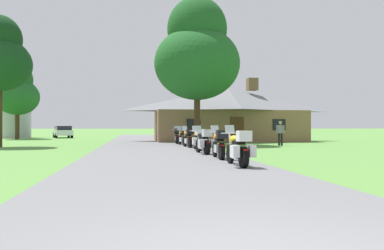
% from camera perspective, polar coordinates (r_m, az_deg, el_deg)
% --- Properties ---
extents(ground_plane, '(500.00, 500.00, 0.00)m').
position_cam_1_polar(ground_plane, '(23.29, -5.87, -3.47)').
color(ground_plane, '#56893D').
extents(asphalt_driveway, '(6.40, 80.00, 0.06)m').
position_cam_1_polar(asphalt_driveway, '(21.29, -5.62, -3.68)').
color(asphalt_driveway, slate).
rests_on(asphalt_driveway, ground).
extents(motorcycle_yellow_nearest_to_camera, '(0.74, 2.08, 1.30)m').
position_cam_1_polar(motorcycle_yellow_nearest_to_camera, '(12.11, 6.98, -3.53)').
color(motorcycle_yellow_nearest_to_camera, black).
rests_on(motorcycle_yellow_nearest_to_camera, asphalt_driveway).
extents(motorcycle_orange_second_in_row, '(0.66, 2.08, 1.30)m').
position_cam_1_polar(motorcycle_orange_second_in_row, '(14.92, 4.02, -2.88)').
color(motorcycle_orange_second_in_row, black).
rests_on(motorcycle_orange_second_in_row, asphalt_driveway).
extents(motorcycle_black_third_in_row, '(0.85, 2.08, 1.30)m').
position_cam_1_polar(motorcycle_black_third_in_row, '(17.49, 1.79, -2.53)').
color(motorcycle_black_third_in_row, black).
rests_on(motorcycle_black_third_in_row, asphalt_driveway).
extents(motorcycle_orange_fourth_in_row, '(0.72, 2.08, 1.30)m').
position_cam_1_polar(motorcycle_orange_fourth_in_row, '(20.20, 0.93, -2.23)').
color(motorcycle_orange_fourth_in_row, black).
rests_on(motorcycle_orange_fourth_in_row, asphalt_driveway).
extents(motorcycle_orange_fifth_in_row, '(0.67, 2.08, 1.30)m').
position_cam_1_polar(motorcycle_orange_fifth_in_row, '(23.16, -0.61, -1.95)').
color(motorcycle_orange_fifth_in_row, black).
rests_on(motorcycle_orange_fifth_in_row, asphalt_driveway).
extents(motorcycle_yellow_sixth_in_row, '(0.73, 2.08, 1.30)m').
position_cam_1_polar(motorcycle_yellow_sixth_in_row, '(25.80, -1.40, -1.78)').
color(motorcycle_yellow_sixth_in_row, black).
rests_on(motorcycle_yellow_sixth_in_row, asphalt_driveway).
extents(motorcycle_blue_farthest_in_row, '(0.66, 2.08, 1.30)m').
position_cam_1_polar(motorcycle_blue_farthest_in_row, '(28.32, -2.29, -1.65)').
color(motorcycle_blue_farthest_in_row, black).
rests_on(motorcycle_blue_farthest_in_row, asphalt_driveway).
extents(stone_lodge, '(13.55, 6.86, 5.70)m').
position_cam_1_polar(stone_lodge, '(34.48, 5.31, 1.69)').
color(stone_lodge, brown).
rests_on(stone_lodge, ground).
extents(bystander_gray_shirt_near_lodge, '(0.49, 0.36, 1.69)m').
position_cam_1_polar(bystander_gray_shirt_near_lodge, '(26.92, 13.02, -1.01)').
color(bystander_gray_shirt_near_lodge, black).
rests_on(bystander_gray_shirt_near_lodge, ground).
extents(tree_left_far, '(4.47, 4.47, 7.91)m').
position_cam_1_polar(tree_left_far, '(44.21, -24.57, 4.51)').
color(tree_left_far, '#422D19').
rests_on(tree_left_far, ground).
extents(tree_by_lodge_front, '(6.11, 6.11, 10.56)m').
position_cam_1_polar(tree_by_lodge_front, '(27.79, 0.76, 10.61)').
color(tree_by_lodge_front, '#422D19').
rests_on(tree_by_lodge_front, ground).
extents(metal_silo_distant, '(3.97, 3.97, 7.12)m').
position_cam_1_polar(metal_silo_distant, '(49.47, -25.03, 2.38)').
color(metal_silo_distant, '#B2B7BC').
rests_on(metal_silo_distant, ground).
extents(parked_white_suv_far_left, '(3.05, 4.93, 1.40)m').
position_cam_1_polar(parked_white_suv_far_left, '(47.51, -18.68, -0.89)').
color(parked_white_suv_far_left, silver).
rests_on(parked_white_suv_far_left, ground).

